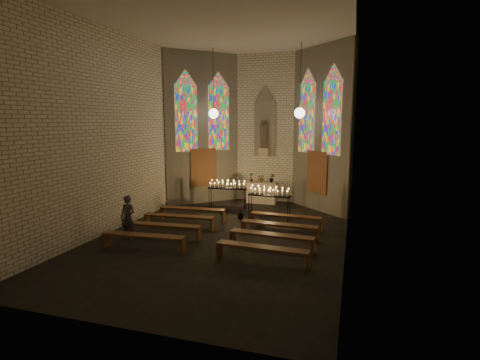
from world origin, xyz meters
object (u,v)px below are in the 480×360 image
object	(u,v)px
aisle_flower_pot	(241,213)
votive_stand_right	(269,193)
altar	(262,192)
votive_stand_left	(227,186)
visitor	(128,218)

from	to	relation	value
aisle_flower_pot	votive_stand_right	world-z (taller)	votive_stand_right
altar	votive_stand_left	distance (m)	2.22
aisle_flower_pot	votive_stand_left	distance (m)	1.81
aisle_flower_pot	visitor	xyz separation A→B (m)	(-2.79, -3.59, 0.50)
aisle_flower_pot	altar	bearing A→B (deg)	87.95
altar	aisle_flower_pot	bearing A→B (deg)	-92.05
votive_stand_left	altar	bearing A→B (deg)	53.91
aisle_flower_pot	votive_stand_left	xyz separation A→B (m)	(-0.98, 1.27, 0.83)
votive_stand_right	visitor	size ratio (longest dim) A/B	1.17
altar	visitor	xyz separation A→B (m)	(-2.90, -6.71, 0.24)
altar	visitor	distance (m)	7.32
votive_stand_left	votive_stand_right	world-z (taller)	votive_stand_right
altar	visitor	size ratio (longest dim) A/B	0.95
visitor	aisle_flower_pot	bearing A→B (deg)	55.45
votive_stand_right	altar	bearing A→B (deg)	113.96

